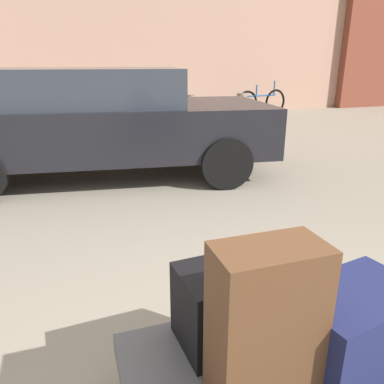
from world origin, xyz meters
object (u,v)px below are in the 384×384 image
parked_car (103,120)px  bicycle_leaning (261,102)px  bollard_kerb_near (190,110)px  bollard_kerb_mid (241,108)px  duffel_bag_black_stacked_top (245,300)px  suitcase_brown_rear_left (265,327)px  duffel_bag_navy_center (352,326)px  luggage_cart (284,380)px

parked_car → bicycle_leaning: size_ratio=2.59×
bollard_kerb_near → bicycle_leaning: bearing=21.7°
bicycle_leaning → bollard_kerb_near: (-2.48, -0.99, -0.01)m
bollard_kerb_near → bollard_kerb_mid: same height
duffel_bag_black_stacked_top → suitcase_brown_rear_left: suitcase_brown_rear_left is taller
bicycle_leaning → duffel_bag_navy_center: bearing=-116.3°
luggage_cart → bollard_kerb_near: bearing=74.6°
luggage_cart → bicycle_leaning: bearing=62.3°
suitcase_brown_rear_left → bicycle_leaning: size_ratio=0.35×
luggage_cart → bicycle_leaning: size_ratio=0.74×
bollard_kerb_mid → parked_car: bearing=-135.8°
duffel_bag_black_stacked_top → bollard_kerb_mid: (3.60, 7.60, -0.15)m
bicycle_leaning → suitcase_brown_rear_left: bearing=-118.3°
suitcase_brown_rear_left → bollard_kerb_near: suitcase_brown_rear_left is taller
bicycle_leaning → bollard_kerb_mid: (-1.12, -0.99, -0.01)m
duffel_bag_navy_center → bollard_kerb_mid: size_ratio=0.71×
duffel_bag_navy_center → bicycle_leaning: bearing=53.7°
duffel_bag_black_stacked_top → duffel_bag_navy_center: size_ratio=1.14×
bicycle_leaning → bollard_kerb_mid: 1.49m
bollard_kerb_near → duffel_bag_black_stacked_top: bearing=-106.4°
luggage_cart → bicycle_leaning: (4.64, 8.83, 0.10)m
duffel_bag_navy_center → bollard_kerb_mid: 8.53m
bollard_kerb_near → luggage_cart: bearing=-105.4°
duffel_bag_navy_center → bollard_kerb_mid: bearing=57.5°
suitcase_brown_rear_left → bicycle_leaning: bearing=61.5°
luggage_cart → duffel_bag_black_stacked_top: (-0.07, 0.24, 0.24)m
parked_car → luggage_cart: bearing=-86.1°
duffel_bag_black_stacked_top → bollard_kerb_near: size_ratio=0.81×
luggage_cart → parked_car: parked_car is taller
duffel_bag_black_stacked_top → bicycle_leaning: bicycle_leaning is taller
bollard_kerb_mid → duffel_bag_navy_center: bearing=-112.5°
luggage_cart → duffel_bag_navy_center: bearing=-9.4°
bollard_kerb_mid → suitcase_brown_rear_left: bearing=-114.9°
bicycle_leaning → luggage_cart: bearing=-117.7°
suitcase_brown_rear_left → bollard_kerb_mid: 8.75m
parked_car → bicycle_leaning: (4.92, 4.69, -0.39)m
duffel_bag_navy_center → parked_car: (-0.55, 4.18, 0.25)m
duffel_bag_black_stacked_top → bicycle_leaning: (4.71, 8.59, -0.14)m
duffel_bag_navy_center → bollard_kerb_near: bearing=66.4°
duffel_bag_black_stacked_top → bollard_kerb_near: 7.93m
duffel_bag_black_stacked_top → suitcase_brown_rear_left: size_ratio=0.96×
parked_car → bollard_kerb_near: bearing=56.5°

